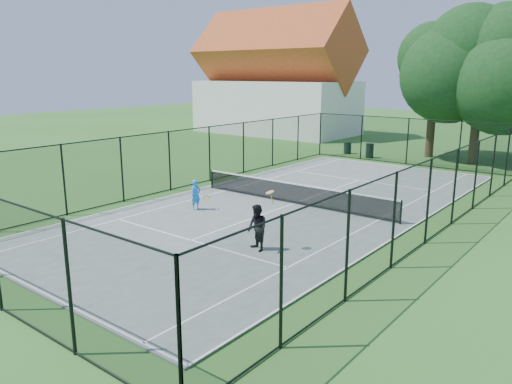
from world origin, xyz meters
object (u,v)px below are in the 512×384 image
Objects in this scene: trash_bin_left at (347,148)px; tennis_net at (294,193)px; player_blue at (196,195)px; trash_bin_right at (370,151)px; player_black at (257,228)px.

tennis_net is at bearing -70.71° from trash_bin_left.
trash_bin_left is 0.66× the size of player_blue.
tennis_net is at bearing -77.74° from trash_bin_right.
trash_bin_left is at bearing 110.36° from player_black.
player_black is (2.45, -5.76, 0.26)m from tennis_net.
player_black reaches higher than tennis_net.
trash_bin_right is 20.44m from player_black.
player_blue is 5.71m from player_black.
trash_bin_left is at bearing 162.25° from trash_bin_right.
player_blue reaches higher than tennis_net.
player_black is at bearing -24.54° from player_blue.
trash_bin_left is 2.19m from trash_bin_right.
trash_bin_left is (-5.11, 14.60, -0.14)m from tennis_net.
trash_bin_left is at bearing 97.48° from player_blue.
tennis_net is 15.47m from trash_bin_left.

